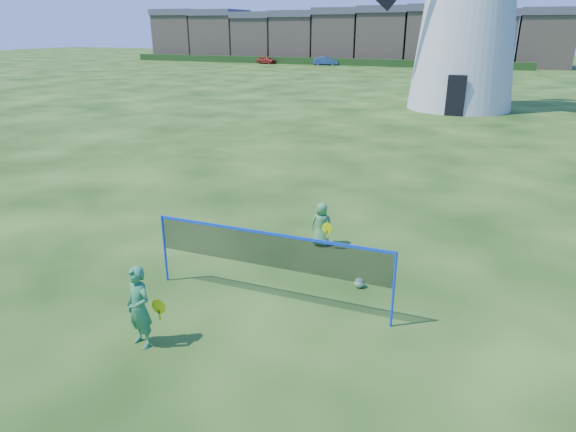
% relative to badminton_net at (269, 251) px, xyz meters
% --- Properties ---
extents(ground, '(220.00, 220.00, 0.00)m').
position_rel_badminton_net_xyz_m(ground, '(-0.23, 0.59, -1.14)').
color(ground, black).
rests_on(ground, ground).
extents(badminton_net, '(5.05, 0.05, 1.55)m').
position_rel_badminton_net_xyz_m(badminton_net, '(0.00, 0.00, 0.00)').
color(badminton_net, blue).
rests_on(badminton_net, ground).
extents(player_girl, '(0.74, 0.51, 1.52)m').
position_rel_badminton_net_xyz_m(player_girl, '(-1.50, -2.22, -0.38)').
color(player_girl, '#34834C').
rests_on(player_girl, ground).
extents(player_boy, '(0.66, 0.44, 1.15)m').
position_rel_badminton_net_xyz_m(player_boy, '(0.10, 3.12, -0.56)').
color(player_boy, '#47944F').
rests_on(player_boy, ground).
extents(play_ball, '(0.22, 0.22, 0.22)m').
position_rel_badminton_net_xyz_m(play_ball, '(1.57, 1.26, -1.03)').
color(play_ball, green).
rests_on(play_ball, ground).
extents(terraced_houses, '(65.66, 8.40, 8.40)m').
position_rel_badminton_net_xyz_m(terraced_houses, '(-19.66, 72.59, 2.90)').
color(terraced_houses, '#9A8066').
rests_on(terraced_houses, ground).
extents(hedge, '(62.00, 0.80, 1.00)m').
position_rel_badminton_net_xyz_m(hedge, '(-22.23, 66.59, -0.64)').
color(hedge, '#193814').
rests_on(hedge, ground).
extents(car_left, '(3.52, 2.20, 1.12)m').
position_rel_badminton_net_xyz_m(car_left, '(-29.17, 65.55, -0.58)').
color(car_left, maroon).
rests_on(car_left, ground).
extents(car_right, '(3.94, 2.18, 1.23)m').
position_rel_badminton_net_xyz_m(car_right, '(-19.78, 66.15, -0.52)').
color(car_right, navy).
rests_on(car_right, ground).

